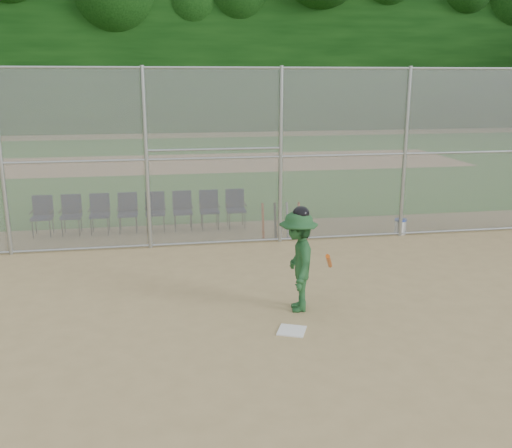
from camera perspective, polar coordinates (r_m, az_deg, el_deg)
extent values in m
plane|color=tan|center=(8.67, 2.86, -11.17)|extent=(100.00, 100.00, 0.00)
plane|color=#27621D|center=(25.96, -5.87, 6.10)|extent=(100.00, 100.00, 0.00)
plane|color=tan|center=(25.95, -5.87, 6.11)|extent=(24.00, 24.00, 0.00)
cube|color=gray|center=(12.86, -1.91, 6.64)|extent=(16.00, 0.02, 4.00)
cylinder|color=#9EA3A8|center=(12.75, -1.98, 15.36)|extent=(16.00, 0.05, 0.05)
cube|color=black|center=(42.70, -7.77, 16.69)|extent=(80.00, 5.00, 11.00)
cube|color=white|center=(8.84, 3.59, -10.60)|extent=(0.53, 0.53, 0.02)
imported|color=#1E4D26|center=(9.34, 4.22, -3.75)|extent=(0.76, 1.16, 1.68)
ellipsoid|color=black|center=(9.12, 4.31, 1.08)|extent=(0.27, 0.30, 0.23)
cylinder|color=#CC5013|center=(9.04, 7.31, -3.70)|extent=(0.34, 0.75, 0.46)
cylinder|color=white|center=(14.47, 14.24, -0.32)|extent=(0.28, 0.28, 0.34)
cylinder|color=#2845B0|center=(14.42, 14.28, 0.41)|extent=(0.30, 0.30, 0.04)
cylinder|color=#D84C14|center=(13.63, 0.70, 0.34)|extent=(0.06, 0.21, 0.85)
cylinder|color=black|center=(13.68, 1.93, 0.38)|extent=(0.06, 0.24, 0.84)
cylinder|color=#B2B2B7|center=(13.75, 3.16, 0.42)|extent=(0.06, 0.27, 0.84)
cylinder|color=#D84C14|center=(13.82, 4.37, 0.46)|extent=(0.06, 0.29, 0.83)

